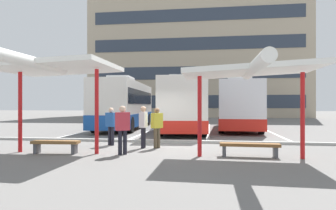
{
  "coord_description": "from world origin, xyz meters",
  "views": [
    {
      "loc": [
        2.09,
        -12.64,
        1.7
      ],
      "look_at": [
        -0.12,
        2.95,
        1.71
      ],
      "focal_mm": 32.38,
      "sensor_mm": 36.0,
      "label": 1
    }
  ],
  "objects": [
    {
      "name": "waiting_passenger_2",
      "position": [
        -0.56,
        -0.93,
        0.95
      ],
      "size": [
        0.26,
        0.49,
        1.65
      ],
      "color": "black",
      "rests_on": "ground"
    },
    {
      "name": "lane_stripe_1",
      "position": [
        -1.94,
        8.43,
        0.0
      ],
      "size": [
        0.16,
        14.0,
        0.01
      ],
      "primitive_type": "cube",
      "color": "white",
      "rests_on": "ground"
    },
    {
      "name": "waiting_shelter_0",
      "position": [
        -3.3,
        -2.83,
        2.97
      ],
      "size": [
        3.9,
        5.18,
        3.19
      ],
      "color": "red",
      "rests_on": "ground"
    },
    {
      "name": "waiting_passenger_3",
      "position": [
        -2.1,
        -0.3,
        0.91
      ],
      "size": [
        0.51,
        0.39,
        1.6
      ],
      "color": "black",
      "rests_on": "ground"
    },
    {
      "name": "platform_kerb",
      "position": [
        0.0,
        0.95,
        0.06
      ],
      "size": [
        44.0,
        0.24,
        0.12
      ],
      "primitive_type": "cube",
      "color": "#ADADA8",
      "rests_on": "ground"
    },
    {
      "name": "lane_stripe_2",
      "position": [
        1.94,
        8.43,
        0.0
      ],
      "size": [
        0.16,
        14.0,
        0.01
      ],
      "primitive_type": "cube",
      "color": "white",
      "rests_on": "ground"
    },
    {
      "name": "coach_bus_2",
      "position": [
        4.03,
        9.34,
        1.63
      ],
      "size": [
        3.04,
        10.43,
        3.51
      ],
      "color": "silver",
      "rests_on": "ground"
    },
    {
      "name": "coach_bus_1",
      "position": [
        0.15,
        7.92,
        1.66
      ],
      "size": [
        3.68,
        11.76,
        3.56
      ],
      "color": "silver",
      "rests_on": "ground"
    },
    {
      "name": "waiting_passenger_1",
      "position": [
        -0.92,
        -2.56,
        0.97
      ],
      "size": [
        0.53,
        0.42,
        1.68
      ],
      "color": "black",
      "rests_on": "ground"
    },
    {
      "name": "bench_1",
      "position": [
        3.34,
        -2.44,
        0.34
      ],
      "size": [
        1.94,
        0.5,
        0.45
      ],
      "color": "brown",
      "rests_on": "ground"
    },
    {
      "name": "coach_bus_0",
      "position": [
        -4.06,
        8.65,
        1.68
      ],
      "size": [
        3.1,
        10.49,
        3.64
      ],
      "color": "silver",
      "rests_on": "ground"
    },
    {
      "name": "waiting_shelter_1",
      "position": [
        3.34,
        -2.82,
        2.75
      ],
      "size": [
        4.25,
        4.62,
        3.01
      ],
      "color": "red",
      "rests_on": "ground"
    },
    {
      "name": "lane_stripe_3",
      "position": [
        5.82,
        8.43,
        0.0
      ],
      "size": [
        0.16,
        14.0,
        0.01
      ],
      "primitive_type": "cube",
      "color": "white",
      "rests_on": "ground"
    },
    {
      "name": "ground_plane",
      "position": [
        0.0,
        0.0,
        0.0
      ],
      "size": [
        160.0,
        160.0,
        0.0
      ],
      "primitive_type": "plane",
      "color": "slate"
    },
    {
      "name": "terminal_building",
      "position": [
        0.03,
        35.31,
        10.01
      ],
      "size": [
        31.34,
        12.54,
        22.73
      ],
      "color": "tan",
      "rests_on": "ground"
    },
    {
      "name": "lane_stripe_0",
      "position": [
        -5.82,
        8.43,
        0.0
      ],
      "size": [
        0.16,
        14.0,
        0.01
      ],
      "primitive_type": "cube",
      "color": "white",
      "rests_on": "ground"
    },
    {
      "name": "waiting_passenger_0",
      "position": [
        -0.02,
        -0.86,
        0.91
      ],
      "size": [
        0.45,
        0.5,
        1.6
      ],
      "color": "brown",
      "rests_on": "ground"
    },
    {
      "name": "bench_0",
      "position": [
        -3.3,
        -2.68,
        0.33
      ],
      "size": [
        1.67,
        0.55,
        0.45
      ],
      "color": "brown",
      "rests_on": "ground"
    }
  ]
}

